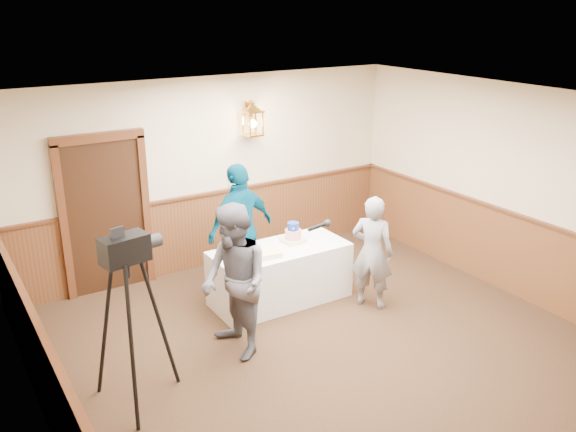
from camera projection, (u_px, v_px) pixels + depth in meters
name	position (u px, v px, depth m)	size (l,w,h in m)	color
ground	(357.00, 374.00, 6.53)	(7.00, 7.00, 0.00)	black
room_shell	(331.00, 229.00, 6.36)	(6.02, 7.02, 2.81)	beige
display_table	(280.00, 274.00, 8.02)	(1.80, 0.80, 0.75)	white
tiered_cake	(293.00, 235.00, 8.05)	(0.28, 0.28, 0.28)	beige
sheet_cake_yellow	(266.00, 254.00, 7.62)	(0.33, 0.25, 0.07)	#E9E78B
sheet_cake_green	(236.00, 255.00, 7.59)	(0.27, 0.22, 0.06)	#9ADB9C
interviewer	(235.00, 282.00, 6.64)	(1.50, 0.85, 1.76)	#575861
baker	(372.00, 252.00, 7.76)	(0.55, 0.36, 1.50)	gray
assistant_p	(241.00, 229.00, 8.13)	(1.05, 0.44, 1.80)	#02415B
tv_camera_rig	(132.00, 330.00, 5.84)	(0.69, 0.65, 1.76)	black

